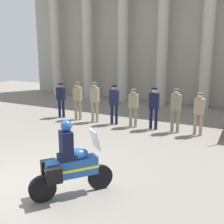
% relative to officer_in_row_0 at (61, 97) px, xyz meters
% --- Properties ---
extents(ground_plane, '(28.00, 28.00, 0.00)m').
position_rel_officer_in_row_0_xyz_m(ground_plane, '(2.99, -5.83, -0.96)').
color(ground_plane, gray).
extents(colonnade_backdrop, '(18.19, 1.46, 7.03)m').
position_rel_officer_in_row_0_xyz_m(colonnade_backdrop, '(3.42, 5.25, 2.79)').
color(colonnade_backdrop, '#A49F91').
rests_on(colonnade_backdrop, ground_plane).
extents(officer_in_row_0, '(0.39, 0.24, 1.63)m').
position_rel_officer_in_row_0_xyz_m(officer_in_row_0, '(0.00, 0.00, 0.00)').
color(officer_in_row_0, black).
rests_on(officer_in_row_0, ground_plane).
extents(officer_in_row_1, '(0.39, 0.24, 1.72)m').
position_rel_officer_in_row_0_xyz_m(officer_in_row_1, '(0.92, -0.00, 0.06)').
color(officer_in_row_1, '#847A5B').
rests_on(officer_in_row_1, ground_plane).
extents(officer_in_row_2, '(0.39, 0.24, 1.78)m').
position_rel_officer_in_row_0_xyz_m(officer_in_row_2, '(1.82, -0.02, 0.09)').
color(officer_in_row_2, gray).
rests_on(officer_in_row_2, ground_plane).
extents(officer_in_row_3, '(0.39, 0.24, 1.72)m').
position_rel_officer_in_row_0_xyz_m(officer_in_row_3, '(2.75, 0.03, 0.05)').
color(officer_in_row_3, '#141938').
rests_on(officer_in_row_3, ground_plane).
extents(officer_in_row_4, '(0.39, 0.24, 1.62)m').
position_rel_officer_in_row_0_xyz_m(officer_in_row_4, '(3.65, 0.02, -0.01)').
color(officer_in_row_4, '#847A5B').
rests_on(officer_in_row_4, ground_plane).
extents(officer_in_row_5, '(0.39, 0.24, 1.74)m').
position_rel_officer_in_row_0_xyz_m(officer_in_row_5, '(4.53, 0.06, 0.06)').
color(officer_in_row_5, black).
rests_on(officer_in_row_5, ground_plane).
extents(officer_in_row_6, '(0.39, 0.24, 1.76)m').
position_rel_officer_in_row_0_xyz_m(officer_in_row_6, '(5.44, 0.04, 0.08)').
color(officer_in_row_6, '#7A7056').
rests_on(officer_in_row_6, ground_plane).
extents(officer_in_row_7, '(0.39, 0.24, 1.67)m').
position_rel_officer_in_row_0_xyz_m(officer_in_row_7, '(6.33, 0.05, 0.03)').
color(officer_in_row_7, gray).
rests_on(officer_in_row_7, ground_plane).
extents(motorcycle_with_rider, '(1.43, 1.68, 1.90)m').
position_rel_officer_in_row_0_xyz_m(motorcycle_with_rider, '(4.39, -5.95, -0.17)').
color(motorcycle_with_rider, black).
rests_on(motorcycle_with_rider, ground_plane).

